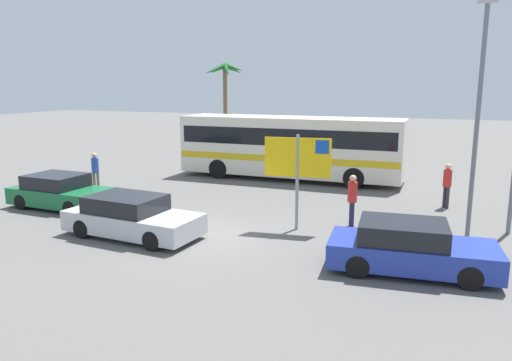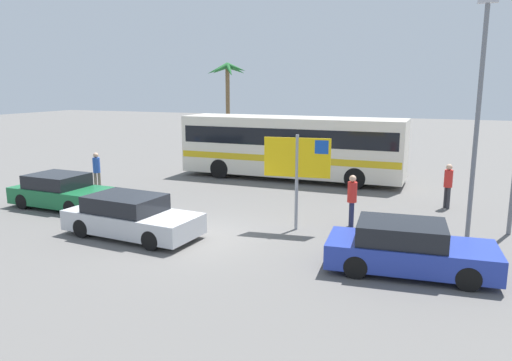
# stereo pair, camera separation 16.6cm
# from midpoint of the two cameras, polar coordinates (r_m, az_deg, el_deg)

# --- Properties ---
(ground) EXTENTS (120.00, 120.00, 0.00)m
(ground) POSITION_cam_midpoint_polar(r_m,az_deg,el_deg) (15.76, -7.49, -6.57)
(ground) COLOR #605E5B
(bus_front_coach) EXTENTS (11.29, 2.68, 3.17)m
(bus_front_coach) POSITION_cam_midpoint_polar(r_m,az_deg,el_deg) (24.80, 3.87, 4.25)
(bus_front_coach) COLOR silver
(bus_front_coach) RESTS_ON ground
(ferry_sign) EXTENTS (2.19, 0.33, 3.20)m
(ferry_sign) POSITION_cam_midpoint_polar(r_m,az_deg,el_deg) (15.93, 4.79, 2.28)
(ferry_sign) COLOR gray
(ferry_sign) RESTS_ON ground
(car_green) EXTENTS (4.09, 2.02, 1.32)m
(car_green) POSITION_cam_midpoint_polar(r_m,az_deg,el_deg) (20.62, -22.28, -1.25)
(car_green) COLOR #196638
(car_green) RESTS_ON ground
(car_silver) EXTENTS (4.56, 2.17, 1.32)m
(car_silver) POSITION_cam_midpoint_polar(r_m,az_deg,el_deg) (16.03, -14.77, -4.18)
(car_silver) COLOR #B7BABF
(car_silver) RESTS_ON ground
(car_blue) EXTENTS (4.38, 2.19, 1.32)m
(car_blue) POSITION_cam_midpoint_polar(r_m,az_deg,el_deg) (13.25, 17.29, -7.60)
(car_blue) COLOR #23389E
(car_blue) RESTS_ON ground
(pedestrian_crossing_lot) EXTENTS (0.32, 0.32, 1.77)m
(pedestrian_crossing_lot) POSITION_cam_midpoint_polar(r_m,az_deg,el_deg) (20.32, 21.39, -0.16)
(pedestrian_crossing_lot) COLOR #2D2D33
(pedestrian_crossing_lot) RESTS_ON ground
(pedestrian_by_bus) EXTENTS (0.32, 0.32, 1.81)m
(pedestrian_by_bus) POSITION_cam_midpoint_polar(r_m,az_deg,el_deg) (16.73, 11.01, -1.83)
(pedestrian_by_bus) COLOR #1E2347
(pedestrian_by_bus) RESTS_ON ground
(pedestrian_near_sign) EXTENTS (0.32, 0.32, 1.78)m
(pedestrian_near_sign) POSITION_cam_midpoint_polar(r_m,az_deg,el_deg) (23.08, -18.60, 1.33)
(pedestrian_near_sign) COLOR #706656
(pedestrian_near_sign) RESTS_ON ground
(lamp_post_right_side) EXTENTS (0.56, 0.20, 7.26)m
(lamp_post_right_side) POSITION_cam_midpoint_polar(r_m,az_deg,el_deg) (16.16, 24.42, 7.27)
(lamp_post_right_side) COLOR slate
(lamp_post_right_side) RESTS_ON ground
(palm_tree_seaside) EXTENTS (3.31, 3.23, 6.45)m
(palm_tree_seaside) POSITION_cam_midpoint_polar(r_m,az_deg,el_deg) (38.43, -3.84, 12.00)
(palm_tree_seaside) COLOR brown
(palm_tree_seaside) RESTS_ON ground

